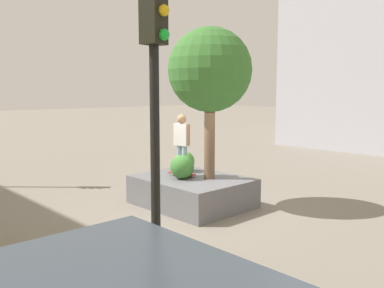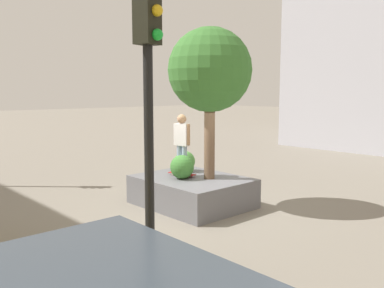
% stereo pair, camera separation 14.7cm
% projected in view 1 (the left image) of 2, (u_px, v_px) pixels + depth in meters
% --- Properties ---
extents(ground_plane, '(120.00, 120.00, 0.00)m').
position_uv_depth(ground_plane, '(195.00, 209.00, 10.80)').
color(ground_plane, gray).
extents(planter_ledge, '(2.86, 2.28, 0.76)m').
position_uv_depth(planter_ledge, '(192.00, 191.00, 11.16)').
color(planter_ledge, slate).
rests_on(planter_ledge, ground).
extents(plaza_tree, '(2.17, 2.17, 3.91)m').
position_uv_depth(plaza_tree, '(210.00, 71.00, 10.62)').
color(plaza_tree, brown).
rests_on(plaza_tree, planter_ledge).
extents(boxwood_shrub, '(0.59, 0.59, 0.59)m').
position_uv_depth(boxwood_shrub, '(184.00, 161.00, 11.90)').
color(boxwood_shrub, '#4C8C3D').
rests_on(boxwood_shrub, planter_ledge).
extents(hedge_clump, '(0.63, 0.63, 0.63)m').
position_uv_depth(hedge_clump, '(182.00, 167.00, 10.90)').
color(hedge_clump, '#3D7A33').
rests_on(hedge_clump, planter_ledge).
extents(skateboard, '(0.83, 0.38, 0.07)m').
position_uv_depth(skateboard, '(182.00, 174.00, 11.29)').
color(skateboard, '#A51E1E').
rests_on(skateboard, planter_ledge).
extents(skateboarder, '(0.54, 0.25, 1.60)m').
position_uv_depth(skateboarder, '(182.00, 139.00, 11.17)').
color(skateboarder, '#8C9EB7').
rests_on(skateboarder, skateboard).
extents(traffic_light_median, '(0.37, 0.33, 4.46)m').
position_uv_depth(traffic_light_median, '(155.00, 92.00, 5.11)').
color(traffic_light_median, black).
rests_on(traffic_light_median, ground).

